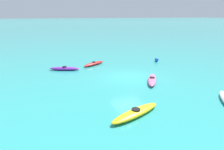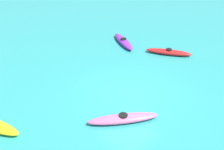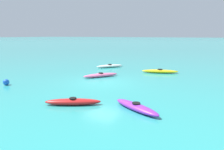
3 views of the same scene
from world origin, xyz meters
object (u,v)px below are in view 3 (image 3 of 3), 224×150
kayak_white (110,66)px  kayak_yellow (160,71)px  buoy_blue (6,82)px  kayak_red (73,102)px  kayak_purple (136,107)px  kayak_pink (101,75)px

kayak_white → kayak_yellow: (0.64, 5.75, -0.00)m
kayak_yellow → buoy_blue: buoy_blue is taller
kayak_white → kayak_red: same height
kayak_purple → kayak_red: size_ratio=1.04×
kayak_pink → kayak_purple: bearing=44.0°
kayak_red → buoy_blue: size_ratio=6.31×
kayak_purple → kayak_pink: bearing=-136.0°
kayak_pink → buoy_blue: 7.12m
kayak_white → kayak_pink: bearing=21.8°
kayak_pink → kayak_red: size_ratio=1.07×
buoy_blue → kayak_purple: bearing=88.9°
kayak_pink → kayak_purple: size_ratio=1.03×
kayak_pink → kayak_purple: (5.89, 5.69, 0.00)m
kayak_pink → kayak_yellow: same height
kayak_pink → kayak_yellow: size_ratio=0.86×
kayak_purple → buoy_blue: buoy_blue is taller
kayak_white → buoy_blue: bearing=-12.0°
kayak_pink → buoy_blue: buoy_blue is taller
kayak_pink → kayak_red: (6.74, 2.61, 0.00)m
kayak_white → kayak_purple: same height
kayak_yellow → kayak_purple: size_ratio=1.19×
kayak_purple → kayak_red: bearing=-74.7°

